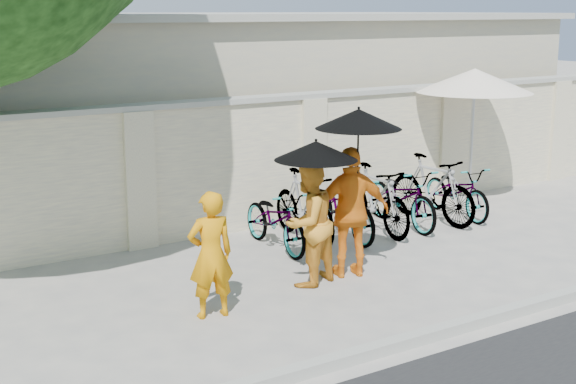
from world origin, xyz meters
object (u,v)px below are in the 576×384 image
monk_center (308,223)px  patio_umbrella (474,82)px  monk_left (211,255)px  monk_right (352,212)px

monk_center → patio_umbrella: bearing=-175.9°
monk_left → monk_right: 2.21m
monk_left → patio_umbrella: (6.33, 2.32, 1.44)m
monk_left → monk_right: bearing=-164.7°
monk_center → monk_right: bearing=159.6°
monk_center → monk_right: (0.65, -0.02, 0.05)m
monk_left → monk_right: monk_right is taller
monk_center → patio_umbrella: 5.38m
monk_left → patio_umbrella: 6.90m
monk_right → patio_umbrella: 4.80m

